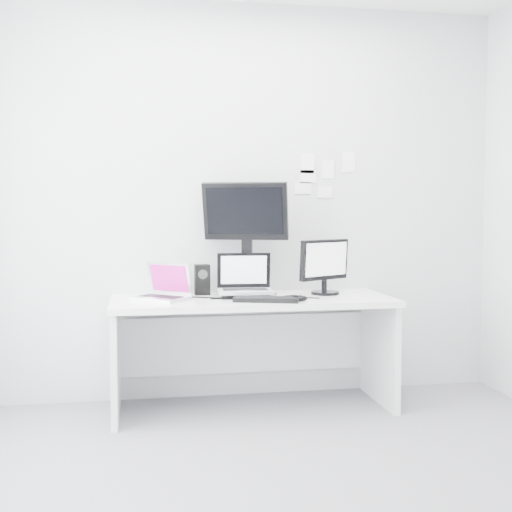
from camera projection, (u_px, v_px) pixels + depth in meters
The scene contains 16 objects.
ground at pixel (299, 489), 3.03m from camera, with size 3.60×3.60×0.00m, color slate.
back_wall at pixel (244, 202), 4.50m from camera, with size 3.60×3.60×0.00m, color silver.
desk at pixel (252, 353), 4.23m from camera, with size 1.80×0.70×0.73m, color white.
macbook at pixel (160, 281), 4.08m from camera, with size 0.33×0.25×0.25m, color silver.
speaker at pixel (202, 280), 4.35m from camera, with size 0.10×0.10×0.20m, color black.
dell_laptop at pixel (245, 275), 4.20m from camera, with size 0.35×0.27×0.29m, color #A8AAAF.
rear_monitor at pixel (246, 237), 4.35m from camera, with size 0.57×0.20×0.77m, color black.
samsung_monitor at pixel (325, 266), 4.36m from camera, with size 0.42×0.19×0.38m, color black.
keyboard at pixel (266, 299), 4.02m from camera, with size 0.40×0.14×0.03m, color black.
mouse at pixel (299, 298), 4.04m from camera, with size 0.11×0.07×0.04m, color black.
wall_note_0 at pixel (307, 163), 4.56m from camera, with size 0.10×0.00×0.14m, color white.
wall_note_1 at pixel (328, 169), 4.59m from camera, with size 0.09×0.00×0.13m, color white.
wall_note_2 at pixel (348, 162), 4.61m from camera, with size 0.10×0.00×0.14m, color white.
wall_note_3 at pixel (325, 192), 4.60m from camera, with size 0.11×0.00×0.08m, color white.
wall_note_4 at pixel (308, 177), 4.57m from camera, with size 0.12×0.00×0.09m, color white.
wall_note_5 at pixel (303, 188), 4.57m from camera, with size 0.12×0.00×0.08m, color white.
Camera 1 is at (-0.72, -2.86, 1.29)m, focal length 45.80 mm.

